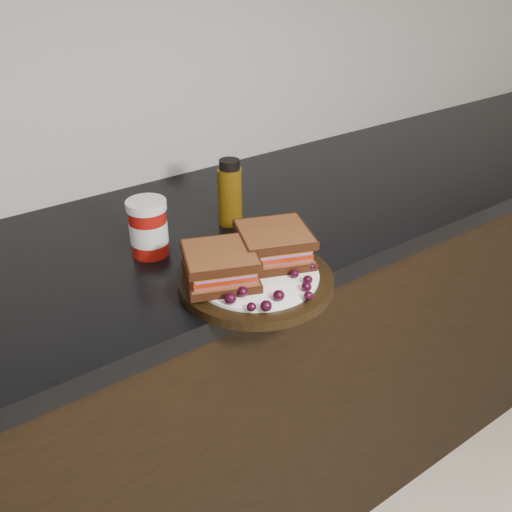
{
  "coord_description": "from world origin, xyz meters",
  "views": [
    {
      "loc": [
        -0.52,
        0.75,
        1.46
      ],
      "look_at": [
        -0.01,
        1.45,
        0.96
      ],
      "focal_mm": 40.0,
      "sensor_mm": 36.0,
      "label": 1
    }
  ],
  "objects_px": {
    "plate": "(256,281)",
    "sandwich_left": "(220,266)",
    "condiment_jar": "(148,228)",
    "oil_bottle": "(230,192)"
  },
  "relations": [
    {
      "from": "plate",
      "to": "condiment_jar",
      "type": "xyz_separation_m",
      "value": [
        -0.1,
        0.22,
        0.05
      ]
    },
    {
      "from": "sandwich_left",
      "to": "oil_bottle",
      "type": "relative_size",
      "value": 0.85
    },
    {
      "from": "sandwich_left",
      "to": "oil_bottle",
      "type": "height_order",
      "value": "oil_bottle"
    },
    {
      "from": "sandwich_left",
      "to": "condiment_jar",
      "type": "height_order",
      "value": "condiment_jar"
    },
    {
      "from": "plate",
      "to": "sandwich_left",
      "type": "bearing_deg",
      "value": 161.77
    },
    {
      "from": "condiment_jar",
      "to": "oil_bottle",
      "type": "distance_m",
      "value": 0.2
    },
    {
      "from": "sandwich_left",
      "to": "condiment_jar",
      "type": "distance_m",
      "value": 0.2
    },
    {
      "from": "plate",
      "to": "condiment_jar",
      "type": "distance_m",
      "value": 0.24
    },
    {
      "from": "condiment_jar",
      "to": "oil_bottle",
      "type": "bearing_deg",
      "value": 5.72
    },
    {
      "from": "sandwich_left",
      "to": "condiment_jar",
      "type": "relative_size",
      "value": 1.08
    }
  ]
}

